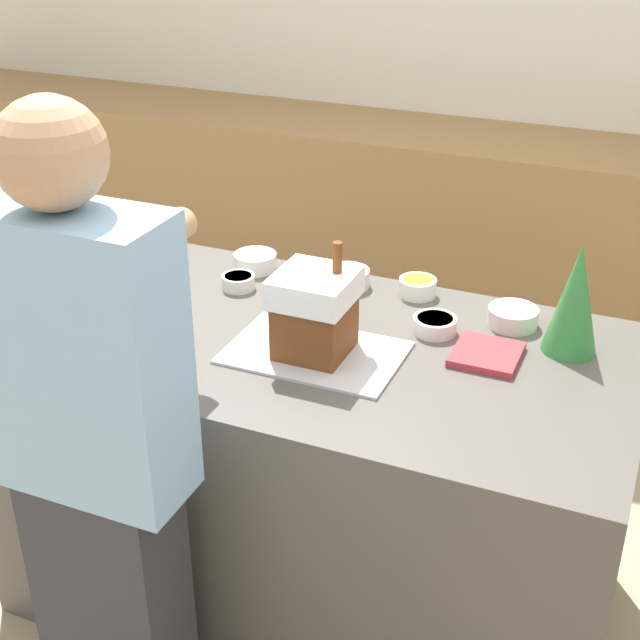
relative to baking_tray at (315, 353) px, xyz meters
The scene contains 17 objects.
ground_plane 0.90m from the baking_tray, 114.33° to the left, with size 12.00×12.00×0.00m, color tan.
wall_back 2.27m from the baking_tray, 90.82° to the left, with size 8.00×0.05×2.60m.
back_cabinet_block 1.95m from the baking_tray, 90.96° to the left, with size 6.00×0.60×0.95m.
kitchen_island 0.46m from the baking_tray, 114.33° to the left, with size 1.67×0.87×0.89m.
baking_tray is the anchor object (origin of this frame).
gingerbread_house 0.12m from the baking_tray, 33.44° to the left, with size 0.19×0.20×0.29m.
decorative_tree 0.66m from the baking_tray, 24.96° to the left, with size 0.14×0.14×0.29m.
candy_bowl_near_tray_left 0.45m from the baking_tray, 143.22° to the left, with size 0.10×0.10×0.04m.
candy_bowl_front_corner 0.42m from the baking_tray, 100.19° to the left, with size 0.13×0.13×0.05m.
candy_bowl_far_left 0.56m from the baking_tray, 132.52° to the left, with size 0.13×0.13×0.05m.
candy_bowl_behind_tray 0.70m from the baking_tray, 163.77° to the left, with size 0.12×0.12×0.05m.
candy_bowl_near_tray_right 0.45m from the baking_tray, 72.67° to the left, with size 0.11×0.11×0.05m.
candy_bowl_center_rear 0.34m from the baking_tray, 43.50° to the left, with size 0.12×0.12×0.04m.
candy_bowl_far_right 0.55m from the baking_tray, 39.73° to the left, with size 0.13×0.13×0.05m.
cookbook 0.43m from the baking_tray, 20.55° to the left, with size 0.16×0.17×0.02m.
mug 0.75m from the baking_tray, behind, with size 0.09×0.09×0.08m.
person 0.62m from the baking_tray, 117.28° to the right, with size 0.43×0.54×1.64m.
Camera 1 is at (0.82, -1.87, 2.01)m, focal length 50.00 mm.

